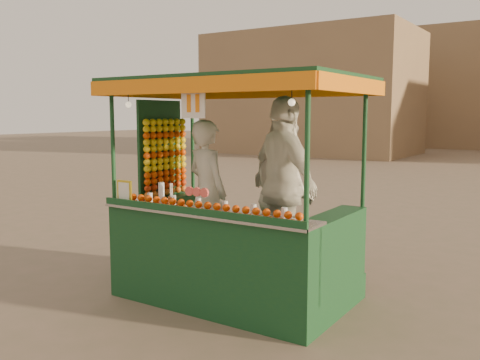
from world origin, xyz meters
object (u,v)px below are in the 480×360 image
Objects in this scene: juice_cart at (226,229)px; vendor_middle at (284,193)px; vendor_left at (207,193)px; vendor_right at (284,186)px.

vendor_middle is at bearing 62.42° from juice_cart.
vendor_middle is (0.34, 0.65, 0.34)m from juice_cart.
juice_cart is 1.57× the size of vendor_middle.
juice_cart is at bearing 172.28° from vendor_left.
vendor_left is 0.87× the size of vendor_right.
vendor_left is 0.86m from vendor_middle.
vendor_middle is at bearing -129.80° from vendor_left.
juice_cart reaches higher than vendor_middle.
vendor_left is at bearing 153.16° from juice_cart.
vendor_right is (0.90, 0.15, 0.13)m from vendor_left.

